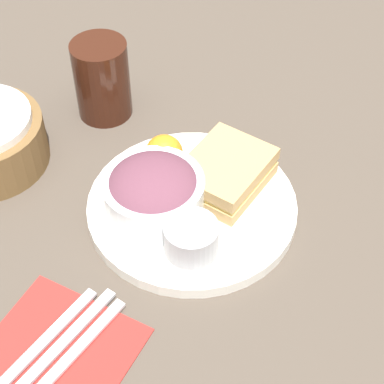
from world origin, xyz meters
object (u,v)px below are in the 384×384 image
Objects in this scene: drink_glass at (102,80)px; spoon at (47,338)px; knife at (59,347)px; plate at (192,207)px; fork at (72,355)px; dressing_cup at (191,238)px; salad_bowl at (153,191)px; sandwich at (225,172)px.

drink_glass is 0.40m from spoon.
plate is at bearing 180.00° from knife.
drink_glass is at bearing -144.13° from fork.
fork and spoon have the same top height.
knife is (-0.18, 0.07, -0.03)m from dressing_cup.
salad_bowl is 0.08m from dressing_cup.
fork is at bearing 164.35° from dressing_cup.
salad_bowl is 0.86× the size of spoon.
sandwich is 0.77× the size of fork.
plate is 2.13× the size of sandwich.
drink_glass is 0.72× the size of fork.
spoon is at bearing 176.43° from salad_bowl.
fork is at bearing -152.13° from drink_glass.
sandwich reaches higher than fork.
sandwich is at bearing -24.50° from plate.
dressing_cup is 0.55× the size of drink_glass.
drink_glass is 0.42m from fork.
knife is (0.00, 0.02, 0.00)m from fork.
plate is at bearing 175.82° from spoon.
knife is (-0.24, 0.03, -0.00)m from plate.
fork is 0.02m from knife.
drink_glass is 0.80× the size of spoon.
salad_bowl is 0.22m from spoon.
dressing_cup is (-0.12, -0.01, -0.00)m from sandwich.
salad_bowl reaches higher than fork.
sandwich is 0.73× the size of knife.
sandwich is at bearing 5.54° from dressing_cup.
drink_glass is at bearing -148.39° from spoon.
sandwich is at bearing 177.03° from knife.
dressing_cup is 0.19m from fork.
fork is (-0.36, -0.19, -0.05)m from drink_glass.
salad_bowl reaches higher than knife.
fork is 1.11× the size of spoon.
dressing_cup is at bearing -174.46° from sandwich.
dressing_cup is 0.31m from drink_glass.
plate reaches higher than spoon.
drink_glass is (0.19, 0.24, 0.02)m from dressing_cup.
plate is 2.27× the size of drink_glass.
drink_glass reaches higher than salad_bowl.
dressing_cup is 0.40× the size of fork.
dressing_cup reaches higher than fork.
fork is at bearing -174.11° from salad_bowl.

